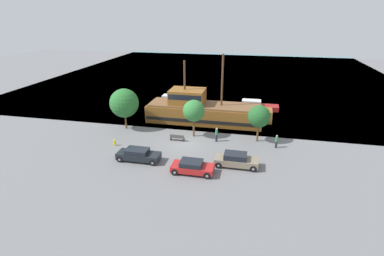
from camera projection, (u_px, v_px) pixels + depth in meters
name	position (u px, v px, depth m)	size (l,w,h in m)	color
ground_plane	(184.00, 143.00, 36.63)	(160.00, 160.00, 0.00)	slate
water_surface	(225.00, 74.00, 76.68)	(80.00, 80.00, 0.00)	slate
pirate_ship	(203.00, 110.00, 43.02)	(17.64, 4.69, 9.78)	brown
moored_boat_dockside	(254.00, 106.00, 49.02)	(7.58, 2.10, 1.48)	maroon
moored_boat_outer	(171.00, 101.00, 51.10)	(5.61, 2.22, 1.72)	#2D333D
parked_car_curb_front	(138.00, 155.00, 32.02)	(4.61, 1.81, 1.35)	black
parked_car_curb_mid	(236.00, 160.00, 30.78)	(4.45, 1.83, 1.47)	#7F705B
parked_car_curb_rear	(192.00, 167.00, 29.56)	(4.19, 1.91, 1.30)	#B21E1E
fire_hydrant	(115.00, 142.00, 35.72)	(0.42, 0.25, 0.76)	yellow
bench_promenade_east	(177.00, 138.00, 36.99)	(1.78, 0.45, 0.85)	#4C4742
pedestrian_walking_near	(217.00, 134.00, 36.65)	(0.32, 0.32, 1.81)	#232838
pedestrian_walking_far	(276.00, 141.00, 34.99)	(0.32, 0.32, 1.60)	#232838
tree_row_east	(124.00, 103.00, 39.82)	(3.86, 3.86, 5.53)	brown
tree_row_mideast	(194.00, 111.00, 37.29)	(2.74, 2.74, 4.80)	brown
tree_row_midwest	(259.00, 116.00, 35.90)	(2.70, 2.70, 4.59)	brown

